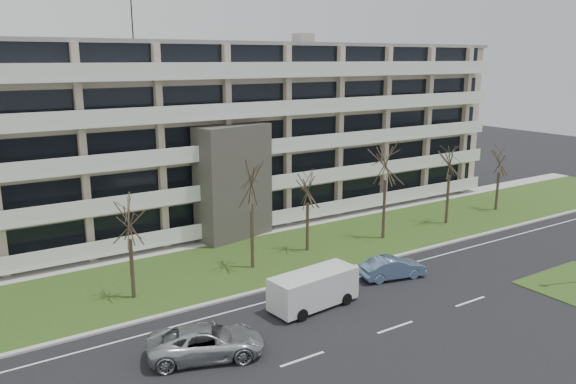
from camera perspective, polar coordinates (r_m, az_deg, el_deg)
ground at (r=31.33m, az=10.84°, el=-13.35°), size 160.00×160.00×0.00m
grass_verge at (r=40.84m, az=-1.87°, el=-6.55°), size 90.00×10.00×0.06m
curb at (r=36.91m, az=2.18°, el=-8.74°), size 90.00×0.35×0.12m
sidewalk at (r=45.39m, az=-5.46°, el=-4.51°), size 90.00×2.00×0.08m
lane_edge_line at (r=35.81m, az=3.58°, el=-9.57°), size 90.00×0.12×0.01m
apartment_building at (r=49.76m, az=-9.32°, el=5.91°), size 60.50×15.10×18.75m
silver_pickup at (r=28.05m, az=-8.29°, el=-14.82°), size 6.13×4.31×1.55m
blue_sedan at (r=37.44m, az=10.54°, el=-7.57°), size 4.55×2.42×1.42m
white_van at (r=32.69m, az=2.71°, el=-9.53°), size 5.54×2.62×2.08m
tree_2 at (r=33.70m, az=-15.91°, el=-2.35°), size 3.30×3.30×6.59m
tree_3 at (r=37.00m, az=-3.76°, el=1.53°), size 4.10×4.10×8.19m
tree_4 at (r=40.67m, az=2.02°, el=0.79°), size 3.27×3.27×6.55m
tree_5 at (r=43.90m, az=9.94°, el=3.54°), size 4.24×4.24×8.47m
tree_6 at (r=49.35m, az=16.18°, el=3.56°), size 3.84×3.84×7.67m
tree_7 at (r=55.46m, az=20.75°, el=3.33°), size 3.27×3.27×6.54m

